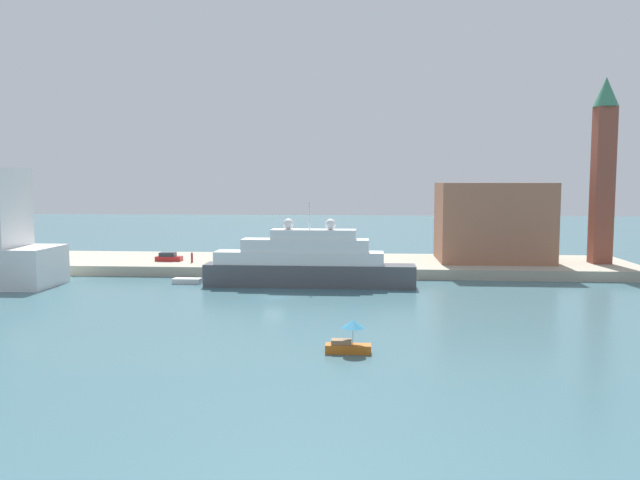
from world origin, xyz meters
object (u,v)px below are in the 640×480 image
(parked_car, at_px, (169,257))
(harbor_building, at_px, (493,222))
(small_motorboat, at_px, (349,339))
(bell_tower, at_px, (603,164))
(large_yacht, at_px, (307,263))
(person_figure, at_px, (192,258))
(mooring_bollard, at_px, (267,265))
(work_barge, at_px, (187,281))

(parked_car, bearing_deg, harbor_building, 5.09)
(harbor_building, distance_m, parked_car, 54.32)
(small_motorboat, distance_m, parked_car, 57.92)
(bell_tower, bearing_deg, small_motorboat, -127.26)
(harbor_building, height_order, parked_car, harbor_building)
(large_yacht, relative_size, person_figure, 17.00)
(harbor_building, distance_m, mooring_bollard, 38.36)
(large_yacht, relative_size, mooring_bollard, 47.59)
(large_yacht, bearing_deg, parked_car, 149.98)
(parked_car, bearing_deg, bell_tower, 2.08)
(work_barge, bearing_deg, large_yacht, -3.48)
(harbor_building, relative_size, mooring_bollard, 28.84)
(harbor_building, bearing_deg, parked_car, -174.91)
(large_yacht, bearing_deg, harbor_building, 32.94)
(small_motorboat, xyz_separation_m, person_figure, (-27.19, 46.88, 1.13))
(harbor_building, relative_size, parked_car, 4.21)
(work_barge, xyz_separation_m, harbor_building, (46.83, 17.89, 7.68))
(small_motorboat, height_order, person_figure, person_figure)
(large_yacht, bearing_deg, small_motorboat, -78.33)
(harbor_building, xyz_separation_m, mooring_bollard, (-36.39, -10.46, -6.17))
(harbor_building, xyz_separation_m, person_figure, (-49.36, -6.44, -5.67))
(large_yacht, xyz_separation_m, mooring_bollard, (-7.12, 8.50, -1.37))
(harbor_building, height_order, bell_tower, bell_tower)
(small_motorboat, xyz_separation_m, parked_car, (-31.62, 48.52, 0.93))
(bell_tower, xyz_separation_m, person_figure, (-66.05, -4.21, -15.20))
(work_barge, distance_m, person_figure, 11.90)
(large_yacht, xyz_separation_m, bell_tower, (45.95, 16.73, 14.33))
(small_motorboat, height_order, parked_car, parked_car)
(large_yacht, bearing_deg, work_barge, 176.52)
(bell_tower, height_order, parked_car, bell_tower)
(work_barge, bearing_deg, small_motorboat, -55.15)
(harbor_building, xyz_separation_m, parked_car, (-53.78, -4.79, -5.88))
(large_yacht, relative_size, work_barge, 7.35)
(mooring_bollard, bearing_deg, person_figure, 162.76)
(large_yacht, height_order, person_figure, large_yacht)
(work_barge, relative_size, person_figure, 2.31)
(large_yacht, xyz_separation_m, small_motorboat, (7.10, -34.35, -2.01))
(work_barge, xyz_separation_m, person_figure, (-2.52, 11.45, 2.01))
(person_figure, bearing_deg, harbor_building, 7.43)
(bell_tower, distance_m, person_figure, 67.91)
(bell_tower, distance_m, mooring_bollard, 55.96)
(small_motorboat, bearing_deg, parked_car, 123.09)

